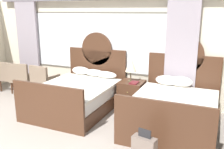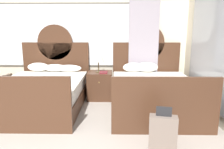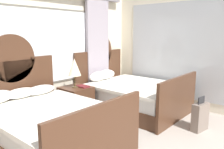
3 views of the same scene
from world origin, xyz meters
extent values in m
cube|color=beige|center=(0.00, 4.22, 1.35)|extent=(6.65, 0.07, 2.70)
cube|color=#646054|center=(0.00, 4.18, 1.49)|extent=(4.14, 0.02, 1.57)
cube|color=white|center=(0.00, 4.17, 1.49)|extent=(4.06, 0.02, 1.49)
cube|color=#998E99|center=(2.25, 4.09, 1.30)|extent=(0.73, 0.08, 2.60)
cube|color=beige|center=(3.36, 1.79, 1.35)|extent=(0.07, 4.79, 2.70)
cube|color=#B2B7BC|center=(3.32, 2.09, 1.35)|extent=(0.01, 3.35, 2.27)
cube|color=#472B1C|center=(0.06, 3.03, 0.15)|extent=(1.58, 2.09, 0.30)
cube|color=white|center=(0.06, 3.03, 0.43)|extent=(1.52, 1.99, 0.26)
cube|color=silver|center=(0.06, 2.95, 0.59)|extent=(1.62, 1.89, 0.06)
cube|color=#472B1C|center=(0.06, 4.10, 0.66)|extent=(1.66, 0.06, 1.32)
cylinder|color=#472B1C|center=(0.06, 4.10, 1.32)|extent=(0.87, 0.06, 0.87)
cube|color=#472B1C|center=(0.06, 1.95, 0.46)|extent=(1.66, 0.06, 0.92)
ellipsoid|color=white|center=(0.07, 3.90, 0.71)|extent=(0.58, 0.29, 0.18)
ellipsoid|color=white|center=(0.44, 3.85, 0.71)|extent=(0.60, 0.25, 0.17)
cube|color=#472B1C|center=(2.33, 3.03, 0.15)|extent=(1.58, 2.09, 0.30)
cube|color=white|center=(2.33, 3.03, 0.43)|extent=(1.52, 1.99, 0.26)
cube|color=silver|center=(2.33, 2.95, 0.59)|extent=(1.62, 1.89, 0.06)
cube|color=#472B1C|center=(2.33, 4.10, 0.66)|extent=(1.66, 0.06, 1.32)
cylinder|color=#472B1C|center=(2.33, 4.10, 1.32)|extent=(0.87, 0.06, 0.87)
cube|color=#472B1C|center=(2.33, 1.95, 0.46)|extent=(1.66, 0.06, 0.92)
ellipsoid|color=white|center=(2.00, 3.85, 0.74)|extent=(0.52, 0.25, 0.22)
ellipsoid|color=white|center=(2.31, 3.86, 0.74)|extent=(0.54, 0.29, 0.23)
cube|color=#472B1C|center=(1.19, 3.72, 0.32)|extent=(0.57, 0.57, 0.65)
sphere|color=tan|center=(1.19, 3.42, 0.46)|extent=(0.02, 0.02, 0.02)
cylinder|color=brown|center=(1.16, 3.71, 0.66)|extent=(0.14, 0.14, 0.02)
cylinder|color=brown|center=(1.16, 3.71, 0.78)|extent=(0.03, 0.03, 0.23)
cone|color=beige|center=(1.16, 3.71, 1.08)|extent=(0.27, 0.27, 0.36)
cube|color=maroon|center=(1.29, 3.61, 0.66)|extent=(0.18, 0.26, 0.03)
cube|color=#75665B|center=(2.19, 1.45, 0.26)|extent=(0.38, 0.22, 0.51)
cube|color=#232326|center=(2.19, 1.45, 0.58)|extent=(0.20, 0.06, 0.13)
cylinder|color=black|center=(2.04, 1.47, 0.03)|extent=(0.05, 0.03, 0.05)
cylinder|color=black|center=(2.33, 1.42, 0.03)|extent=(0.05, 0.03, 0.05)
camera|label=1|loc=(3.07, -1.75, 2.31)|focal=39.96mm
camera|label=2|loc=(1.56, -1.07, 1.59)|focal=33.24mm
camera|label=3|loc=(-1.86, 0.11, 1.78)|focal=36.55mm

